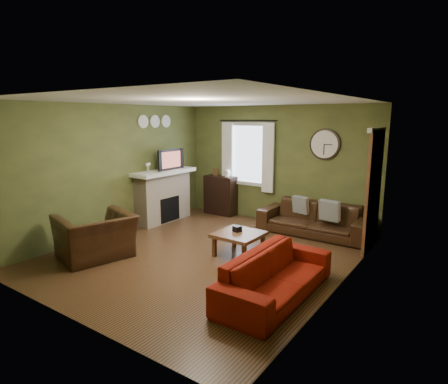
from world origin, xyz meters
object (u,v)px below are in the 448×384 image
Objects in this scene: bookshelf at (221,195)px; armchair at (96,237)px; sofa_red at (276,275)px; coffee_table at (239,244)px; sofa_brown at (314,219)px.

bookshelf is 3.60m from armchair.
coffee_table is (-1.22, 1.00, -0.10)m from sofa_red.
bookshelf is 0.82× the size of armchair.
bookshelf reaches higher than sofa_red.
sofa_red is (3.10, -3.12, -0.17)m from bookshelf.
armchair is at bearing 98.76° from sofa_red.
sofa_brown reaches higher than sofa_red.
coffee_table is at bearing 143.21° from armchair.
sofa_brown is 1.96m from coffee_table.
bookshelf is 0.43× the size of sofa_brown.
sofa_brown is (2.50, -0.26, -0.15)m from bookshelf.
sofa_red is 1.76× the size of armchair.
armchair is 2.42m from coffee_table.
sofa_red is at bearing -78.24° from sofa_brown.
coffee_table is (-0.62, -1.86, -0.12)m from sofa_brown.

